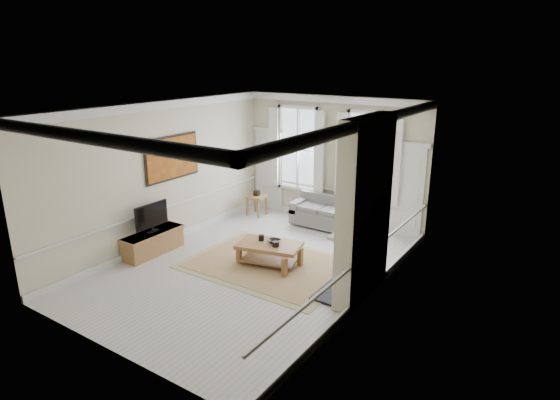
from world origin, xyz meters
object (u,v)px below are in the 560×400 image
Objects in this scene: sofa at (324,214)px; coffee_table at (269,247)px; side_table at (257,199)px; tv_stand at (153,243)px.

sofa reaches higher than coffee_table.
side_table is 0.39× the size of tv_stand.
coffee_table is 2.76m from tv_stand.
sofa reaches higher than side_table.
tv_stand is at bearing -95.84° from side_table.
sofa is 1.12× the size of coffee_table.
tv_stand is at bearing -173.73° from coffee_table.
coffee_table is at bearing -86.32° from sofa.
side_table is at bearing 84.16° from tv_stand.
side_table is 3.54m from tv_stand.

